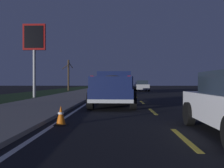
{
  "coord_description": "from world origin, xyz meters",
  "views": [
    {
      "loc": [
        -0.05,
        1.46,
        1.27
      ],
      "look_at": [
        14.31,
        1.86,
        1.18
      ],
      "focal_mm": 41.56,
      "sensor_mm": 36.0,
      "label": 1
    }
  ],
  "objects_px": {
    "bare_tree_far": "(68,74)",
    "traffic_cone_near": "(61,116)",
    "sedan_tan": "(117,87)",
    "sedan_silver": "(141,86)",
    "pickup_truck": "(114,88)",
    "sedan_green": "(118,86)",
    "gas_price_sign": "(34,43)"
  },
  "relations": [
    {
      "from": "bare_tree_far",
      "to": "traffic_cone_near",
      "type": "bearing_deg",
      "value": -169.23
    },
    {
      "from": "sedan_tan",
      "to": "sedan_silver",
      "type": "xyz_separation_m",
      "value": [
        8.8,
        -3.5,
        0.0
      ]
    },
    {
      "from": "pickup_truck",
      "to": "sedan_green",
      "type": "bearing_deg",
      "value": -0.48
    },
    {
      "from": "sedan_tan",
      "to": "pickup_truck",
      "type": "bearing_deg",
      "value": 179.86
    },
    {
      "from": "pickup_truck",
      "to": "traffic_cone_near",
      "type": "distance_m",
      "value": 6.48
    },
    {
      "from": "sedan_tan",
      "to": "traffic_cone_near",
      "type": "height_order",
      "value": "sedan_tan"
    },
    {
      "from": "pickup_truck",
      "to": "sedan_silver",
      "type": "bearing_deg",
      "value": -8.42
    },
    {
      "from": "sedan_silver",
      "to": "bare_tree_far",
      "type": "relative_size",
      "value": 0.94
    },
    {
      "from": "sedan_green",
      "to": "gas_price_sign",
      "type": "xyz_separation_m",
      "value": [
        -14.76,
        7.06,
        3.82
      ]
    },
    {
      "from": "sedan_tan",
      "to": "gas_price_sign",
      "type": "relative_size",
      "value": 0.71
    },
    {
      "from": "sedan_tan",
      "to": "sedan_silver",
      "type": "bearing_deg",
      "value": -21.67
    },
    {
      "from": "sedan_tan",
      "to": "traffic_cone_near",
      "type": "bearing_deg",
      "value": 176.08
    },
    {
      "from": "sedan_tan",
      "to": "gas_price_sign",
      "type": "xyz_separation_m",
      "value": [
        -7.32,
        6.91,
        3.82
      ]
    },
    {
      "from": "gas_price_sign",
      "to": "traffic_cone_near",
      "type": "xyz_separation_m",
      "value": [
        -14.05,
        -5.44,
        -4.32
      ]
    },
    {
      "from": "sedan_tan",
      "to": "sedan_silver",
      "type": "height_order",
      "value": "same"
    },
    {
      "from": "gas_price_sign",
      "to": "traffic_cone_near",
      "type": "distance_m",
      "value": 15.67
    },
    {
      "from": "pickup_truck",
      "to": "bare_tree_far",
      "type": "bearing_deg",
      "value": 16.22
    },
    {
      "from": "sedan_tan",
      "to": "bare_tree_far",
      "type": "xyz_separation_m",
      "value": [
        10.94,
        7.61,
        1.71
      ]
    },
    {
      "from": "sedan_tan",
      "to": "sedan_green",
      "type": "distance_m",
      "value": 7.44
    },
    {
      "from": "sedan_silver",
      "to": "bare_tree_far",
      "type": "height_order",
      "value": "bare_tree_far"
    },
    {
      "from": "sedan_green",
      "to": "bare_tree_far",
      "type": "xyz_separation_m",
      "value": [
        3.5,
        7.76,
        1.71
      ]
    },
    {
      "from": "sedan_silver",
      "to": "pickup_truck",
      "type": "bearing_deg",
      "value": 171.58
    },
    {
      "from": "sedan_green",
      "to": "sedan_tan",
      "type": "bearing_deg",
      "value": 178.84
    },
    {
      "from": "sedan_silver",
      "to": "sedan_tan",
      "type": "bearing_deg",
      "value": 158.33
    },
    {
      "from": "pickup_truck",
      "to": "gas_price_sign",
      "type": "bearing_deg",
      "value": 41.52
    },
    {
      "from": "traffic_cone_near",
      "to": "gas_price_sign",
      "type": "bearing_deg",
      "value": 21.19
    },
    {
      "from": "sedan_tan",
      "to": "bare_tree_far",
      "type": "distance_m",
      "value": 13.43
    },
    {
      "from": "bare_tree_far",
      "to": "pickup_truck",
      "type": "bearing_deg",
      "value": -163.78
    },
    {
      "from": "pickup_truck",
      "to": "sedan_silver",
      "type": "xyz_separation_m",
      "value": [
        23.89,
        -3.54,
        -0.2
      ]
    },
    {
      "from": "bare_tree_far",
      "to": "sedan_silver",
      "type": "bearing_deg",
      "value": -100.87
    },
    {
      "from": "gas_price_sign",
      "to": "bare_tree_far",
      "type": "bearing_deg",
      "value": 2.2
    },
    {
      "from": "sedan_tan",
      "to": "sedan_green",
      "type": "relative_size",
      "value": 1.0
    }
  ]
}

